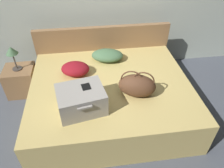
{
  "coord_description": "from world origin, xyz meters",
  "views": [
    {
      "loc": [
        -0.28,
        -1.75,
        2.3
      ],
      "look_at": [
        0.0,
        0.27,
        0.62
      ],
      "focal_mm": 34.2,
      "sensor_mm": 36.0,
      "label": 1
    }
  ],
  "objects_px": {
    "hard_case_large": "(81,99)",
    "duffel_bag": "(137,85)",
    "table_lamp": "(12,52)",
    "pillow_center_head": "(107,55)",
    "bed": "(111,98)",
    "nightstand": "(21,81)",
    "pillow_near_headboard": "(75,69)"
  },
  "relations": [
    {
      "from": "pillow_near_headboard",
      "to": "pillow_center_head",
      "type": "distance_m",
      "value": 0.56
    },
    {
      "from": "pillow_near_headboard",
      "to": "hard_case_large",
      "type": "bearing_deg",
      "value": -84.35
    },
    {
      "from": "bed",
      "to": "pillow_center_head",
      "type": "height_order",
      "value": "pillow_center_head"
    },
    {
      "from": "hard_case_large",
      "to": "pillow_near_headboard",
      "type": "height_order",
      "value": "hard_case_large"
    },
    {
      "from": "bed",
      "to": "duffel_bag",
      "type": "height_order",
      "value": "duffel_bag"
    },
    {
      "from": "hard_case_large",
      "to": "pillow_center_head",
      "type": "relative_size",
      "value": 1.23
    },
    {
      "from": "hard_case_large",
      "to": "nightstand",
      "type": "xyz_separation_m",
      "value": [
        -0.94,
        1.03,
        -0.44
      ]
    },
    {
      "from": "duffel_bag",
      "to": "nightstand",
      "type": "distance_m",
      "value": 1.89
    },
    {
      "from": "nightstand",
      "to": "table_lamp",
      "type": "bearing_deg",
      "value": 0.0
    },
    {
      "from": "hard_case_large",
      "to": "table_lamp",
      "type": "bearing_deg",
      "value": 121.87
    },
    {
      "from": "hard_case_large",
      "to": "pillow_center_head",
      "type": "xyz_separation_m",
      "value": [
        0.41,
        0.97,
        -0.06
      ]
    },
    {
      "from": "bed",
      "to": "hard_case_large",
      "type": "height_order",
      "value": "hard_case_large"
    },
    {
      "from": "duffel_bag",
      "to": "table_lamp",
      "type": "distance_m",
      "value": 1.84
    },
    {
      "from": "bed",
      "to": "hard_case_large",
      "type": "relative_size",
      "value": 3.63
    },
    {
      "from": "bed",
      "to": "nightstand",
      "type": "relative_size",
      "value": 4.72
    },
    {
      "from": "bed",
      "to": "hard_case_large",
      "type": "bearing_deg",
      "value": -133.69
    },
    {
      "from": "hard_case_large",
      "to": "duffel_bag",
      "type": "height_order",
      "value": "duffel_bag"
    },
    {
      "from": "duffel_bag",
      "to": "table_lamp",
      "type": "relative_size",
      "value": 1.35
    },
    {
      "from": "pillow_near_headboard",
      "to": "duffel_bag",
      "type": "bearing_deg",
      "value": -35.88
    },
    {
      "from": "pillow_center_head",
      "to": "hard_case_large",
      "type": "bearing_deg",
      "value": -112.93
    },
    {
      "from": "pillow_center_head",
      "to": "table_lamp",
      "type": "bearing_deg",
      "value": 177.55
    },
    {
      "from": "pillow_center_head",
      "to": "table_lamp",
      "type": "relative_size",
      "value": 1.25
    },
    {
      "from": "table_lamp",
      "to": "pillow_near_headboard",
      "type": "bearing_deg",
      "value": -21.59
    },
    {
      "from": "table_lamp",
      "to": "pillow_center_head",
      "type": "bearing_deg",
      "value": -2.45
    },
    {
      "from": "bed",
      "to": "nightstand",
      "type": "xyz_separation_m",
      "value": [
        -1.33,
        0.63,
        -0.04
      ]
    },
    {
      "from": "hard_case_large",
      "to": "duffel_bag",
      "type": "xyz_separation_m",
      "value": [
        0.67,
        0.15,
        0.01
      ]
    },
    {
      "from": "duffel_bag",
      "to": "table_lamp",
      "type": "height_order",
      "value": "duffel_bag"
    },
    {
      "from": "pillow_near_headboard",
      "to": "nightstand",
      "type": "distance_m",
      "value": 1.02
    },
    {
      "from": "bed",
      "to": "duffel_bag",
      "type": "xyz_separation_m",
      "value": [
        0.28,
        -0.25,
        0.41
      ]
    },
    {
      "from": "hard_case_large",
      "to": "nightstand",
      "type": "relative_size",
      "value": 1.3
    },
    {
      "from": "duffel_bag",
      "to": "pillow_near_headboard",
      "type": "distance_m",
      "value": 0.91
    },
    {
      "from": "pillow_near_headboard",
      "to": "pillow_center_head",
      "type": "bearing_deg",
      "value": 31.19
    }
  ]
}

